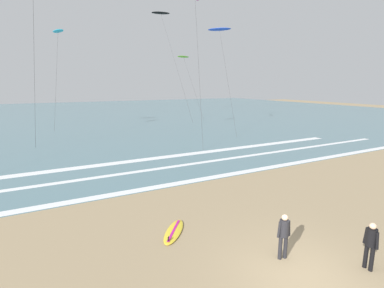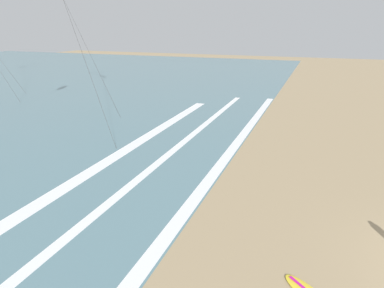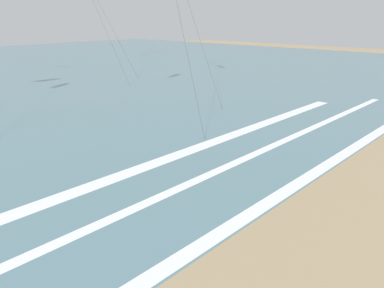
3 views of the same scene
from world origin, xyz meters
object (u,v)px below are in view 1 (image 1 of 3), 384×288
object	(u,v)px
surfer_background_far	(371,242)
surfer_left_near	(284,232)
kite_cyan_low_near	(58,32)
kite_blue_high_left	(220,30)
kite_lime_far_right	(183,57)
kite_black_far_left	(161,14)
surfboard_near_water	(174,231)

from	to	relation	value
surfer_background_far	surfer_left_near	bearing A→B (deg)	138.82
kite_cyan_low_near	kite_blue_high_left	bearing A→B (deg)	-33.90
surfer_left_near	kite_cyan_low_near	size ratio (longest dim) A/B	0.12
kite_cyan_low_near	kite_lime_far_right	size ratio (longest dim) A/B	1.00
surfer_background_far	kite_lime_far_right	bearing A→B (deg)	69.76
kite_lime_far_right	kite_black_far_left	bearing A→B (deg)	-145.07
surfer_left_near	kite_blue_high_left	xyz separation A→B (m)	(16.06, 28.63, 12.06)
surfboard_near_water	surfer_left_near	bearing A→B (deg)	-53.09
kite_cyan_low_near	kite_blue_high_left	size ratio (longest dim) A/B	1.01
surfer_left_near	kite_cyan_low_near	world-z (taller)	kite_cyan_low_near
kite_cyan_low_near	surfer_background_far	bearing A→B (deg)	-83.40
surfer_left_near	kite_lime_far_right	bearing A→B (deg)	67.07
kite_lime_far_right	surfer_background_far	bearing A→B (deg)	-110.24
surfboard_near_water	kite_cyan_low_near	distance (m)	40.29
kite_blue_high_left	surfer_background_far	bearing A→B (deg)	-114.88
surfboard_near_water	kite_cyan_low_near	xyz separation A→B (m)	(-0.48, 38.09, 13.14)
surfer_left_near	kite_lime_far_right	xyz separation A→B (m)	(20.46, 48.37, 10.22)
surfboard_near_water	kite_blue_high_left	world-z (taller)	kite_blue_high_left
surfboard_near_water	kite_black_far_left	bearing A→B (deg)	67.95
surfboard_near_water	kite_lime_far_right	xyz separation A→B (m)	(22.99, 45.00, 11.13)
kite_blue_high_left	kite_black_far_left	size ratio (longest dim) A/B	0.74
surfboard_near_water	kite_black_far_left	size ratio (longest dim) A/B	0.11
surfer_left_near	kite_black_far_left	bearing A→B (deg)	72.46
surfer_left_near	kite_black_far_left	distance (m)	48.85
surfer_background_far	kite_lime_far_right	world-z (taller)	kite_lime_far_right
surfer_left_near	surfboard_near_water	bearing A→B (deg)	126.91
kite_cyan_low_near	kite_blue_high_left	xyz separation A→B (m)	(19.08, -12.82, -0.16)
surfer_left_near	surfboard_near_water	world-z (taller)	surfer_left_near
kite_blue_high_left	kite_black_far_left	bearing A→B (deg)	98.42
surfer_background_far	kite_blue_high_left	xyz separation A→B (m)	(14.08, 30.36, 12.06)
surfboard_near_water	kite_lime_far_right	size ratio (longest dim) A/B	0.15
surfboard_near_water	kite_lime_far_right	bearing A→B (deg)	62.95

